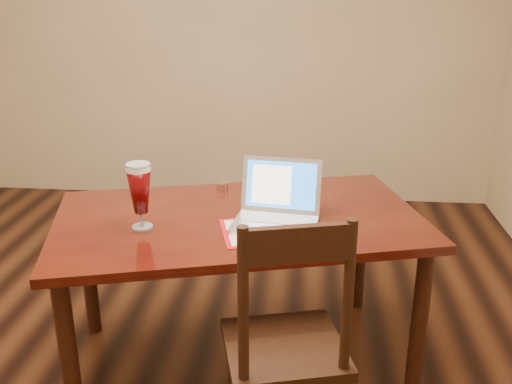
# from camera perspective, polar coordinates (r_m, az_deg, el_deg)

# --- Properties ---
(ground) EXTENTS (5.00, 5.00, 0.00)m
(ground) POSITION_cam_1_polar(r_m,az_deg,el_deg) (2.93, -10.68, -17.55)
(ground) COLOR black
(ground) RESTS_ON ground
(dining_table) EXTENTS (1.84, 1.33, 1.07)m
(dining_table) POSITION_cam_1_polar(r_m,az_deg,el_deg) (2.63, -1.85, -4.12)
(dining_table) COLOR #471509
(dining_table) RESTS_ON ground
(dining_chair) EXTENTS (0.54, 0.53, 1.05)m
(dining_chair) POSITION_cam_1_polar(r_m,az_deg,el_deg) (2.22, 3.07, -15.13)
(dining_chair) COLOR black
(dining_chair) RESTS_ON ground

